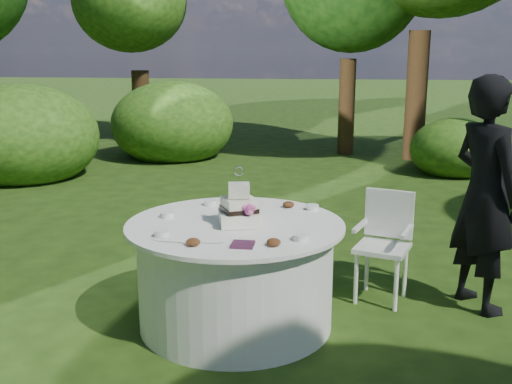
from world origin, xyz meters
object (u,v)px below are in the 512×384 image
at_px(napkins, 243,245).
at_px(cake, 239,209).
at_px(chair, 385,236).
at_px(table, 236,273).
at_px(guest, 485,195).

bearing_deg(napkins, cake, 101.69).
bearing_deg(chair, table, -150.14).
bearing_deg(table, napkins, -75.20).
bearing_deg(chair, napkins, -130.47).
bearing_deg(guest, cake, 80.85).
bearing_deg(table, guest, 16.86).
xyz_separation_m(napkins, guest, (1.70, 1.06, 0.12)).
distance_m(guest, table, 1.98).
relative_size(table, cake, 3.76).
height_order(cake, chair, cake).
distance_m(guest, cake, 1.89).
relative_size(napkins, guest, 0.08).
xyz_separation_m(table, cake, (0.04, -0.05, 0.50)).
xyz_separation_m(cake, chair, (1.07, 0.68, -0.37)).
distance_m(table, chair, 1.28).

